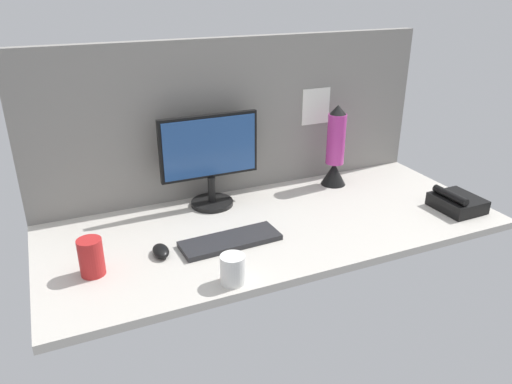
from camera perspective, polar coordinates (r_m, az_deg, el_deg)
ground_plane at (r=197.98cm, az=1.91°, el=-3.79°), size 180.00×80.00×3.00cm
cubicle_wall_back at (r=217.34cm, az=-2.29°, el=8.73°), size 180.00×5.50×67.48cm
monitor at (r=204.21cm, az=-5.39°, el=4.13°), size 41.81×18.00×39.33cm
keyboard at (r=181.37cm, az=-2.99°, el=-5.67°), size 37.54×14.64×2.00cm
mouse at (r=176.54cm, az=-11.00°, el=-6.74°), size 5.82×9.73×3.40cm
mug_ceramic_white at (r=157.56cm, az=-2.72°, el=-8.96°), size 8.04×8.04×9.79cm
mug_red_plastic at (r=169.46cm, az=-18.59°, el=-7.18°), size 8.07×8.07×12.82cm
lava_lamp at (r=229.54cm, az=9.18°, el=4.61°), size 11.60×11.60×37.96cm
desk_phone at (r=222.34cm, az=22.26°, el=-1.11°), size 17.34×19.31×8.80cm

